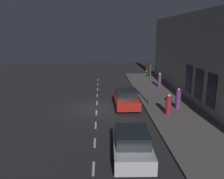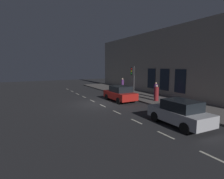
% 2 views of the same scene
% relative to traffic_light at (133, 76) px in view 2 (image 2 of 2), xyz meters
% --- Properties ---
extents(ground_plane, '(60.00, 60.00, 0.00)m').
position_rel_traffic_light_xyz_m(ground_plane, '(-4.40, -0.57, -2.56)').
color(ground_plane, '#28282B').
extents(sidewalk, '(4.50, 32.00, 0.15)m').
position_rel_traffic_light_xyz_m(sidewalk, '(1.85, -0.57, -2.48)').
color(sidewalk, '#5B5654').
rests_on(sidewalk, ground).
extents(building_facade, '(0.65, 32.00, 7.95)m').
position_rel_traffic_light_xyz_m(building_facade, '(4.40, -0.57, 1.41)').
color(building_facade, gray).
rests_on(building_facade, ground).
extents(lane_centre_line, '(0.12, 27.20, 0.01)m').
position_rel_traffic_light_xyz_m(lane_centre_line, '(-4.40, -1.57, -2.55)').
color(lane_centre_line, beige).
rests_on(lane_centre_line, ground).
extents(traffic_light, '(0.47, 0.32, 3.41)m').
position_rel_traffic_light_xyz_m(traffic_light, '(0.00, 0.00, 0.00)').
color(traffic_light, '#424244').
rests_on(traffic_light, sidewalk).
extents(parked_car_0, '(2.00, 3.96, 1.58)m').
position_rel_traffic_light_xyz_m(parked_car_0, '(-2.52, -8.62, -1.77)').
color(parked_car_0, '#B7B7BC').
rests_on(parked_car_0, ground).
extents(parked_car_1, '(2.02, 3.89, 1.58)m').
position_rel_traffic_light_xyz_m(parked_car_1, '(-1.92, -0.48, -1.77)').
color(parked_car_1, red).
rests_on(parked_car_1, ground).
extents(pedestrian_0, '(0.46, 0.46, 1.64)m').
position_rel_traffic_light_xyz_m(pedestrian_0, '(2.57, 6.35, -1.66)').
color(pedestrian_0, '#5B2D70').
rests_on(pedestrian_0, sidewalk).
extents(pedestrian_1, '(0.46, 0.46, 1.59)m').
position_rel_traffic_light_xyz_m(pedestrian_1, '(1.02, -2.65, -1.69)').
color(pedestrian_1, maroon).
rests_on(pedestrian_1, sidewalk).
extents(pedestrian_2, '(0.56, 0.56, 1.68)m').
position_rel_traffic_light_xyz_m(pedestrian_2, '(2.21, -1.23, -1.64)').
color(pedestrian_2, '#5B2D70').
rests_on(pedestrian_2, sidewalk).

